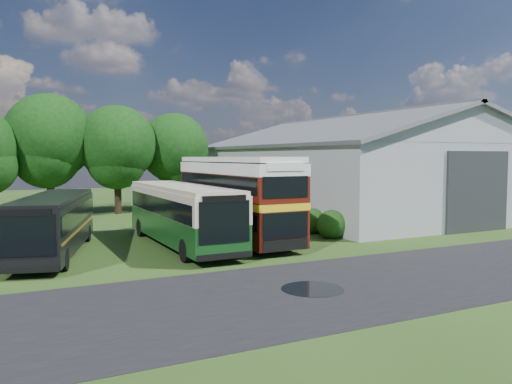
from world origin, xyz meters
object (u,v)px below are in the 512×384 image
bus_green_single (182,214)px  bus_maroon_double (236,199)px  bus_dark_single (54,223)px  storage_shed (356,163)px

bus_green_single → bus_maroon_double: size_ratio=1.06×
bus_maroon_double → bus_dark_single: 9.42m
storage_shed → bus_dark_single: bearing=-161.0°
storage_shed → bus_maroon_double: storage_shed is taller
bus_green_single → bus_maroon_double: (3.21, 0.23, 0.63)m
storage_shed → bus_dark_single: (-24.07, -8.31, -2.66)m
bus_maroon_double → bus_dark_single: (-9.38, 0.07, -0.81)m
storage_shed → bus_dark_single: 25.60m
bus_green_single → bus_dark_single: bus_green_single is taller
bus_green_single → bus_dark_single: bearing=176.9°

